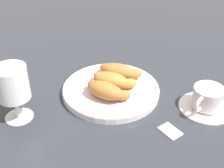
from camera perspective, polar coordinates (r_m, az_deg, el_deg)
ground_plane at (r=0.82m, az=-0.02°, el=-1.34°), size 2.20×2.20×0.00m
pastry_plate at (r=0.81m, az=0.00°, el=-1.13°), size 0.26×0.26×0.02m
croissant_large at (r=0.75m, az=-1.23°, el=-1.23°), size 0.13×0.08×0.04m
croissant_small at (r=0.79m, az=0.09°, el=0.71°), size 0.14×0.07×0.04m
croissant_extra at (r=0.83m, az=1.29°, el=2.46°), size 0.14×0.07×0.04m
coffee_cup_near at (r=0.78m, az=17.75°, el=-2.95°), size 0.14×0.14×0.06m
juice_glass_left at (r=0.71m, az=-18.53°, el=-0.29°), size 0.08×0.08×0.14m
sugar_packet at (r=0.70m, az=11.09°, el=-8.73°), size 0.06×0.06×0.01m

